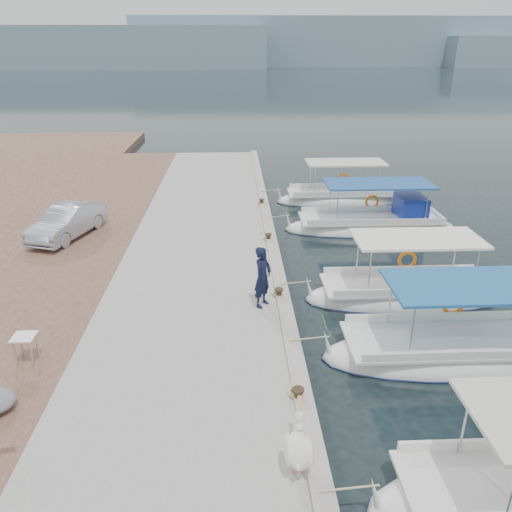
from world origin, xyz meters
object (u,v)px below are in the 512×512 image
(fishing_caique_c, at_px, (405,296))
(pelican, at_px, (299,448))
(fishing_caique_e, at_px, (340,200))
(fishing_caique_d, at_px, (373,226))
(fisherman, at_px, (263,277))
(parked_car, at_px, (67,222))
(fishing_caique_b, at_px, (455,353))

(fishing_caique_c, relative_size, pelican, 4.85)
(fishing_caique_e, bearing_deg, fishing_caique_d, -81.88)
(fishing_caique_e, xyz_separation_m, fisherman, (-4.97, -12.48, 1.34))
(pelican, xyz_separation_m, parked_car, (-8.12, 12.94, 0.09))
(pelican, relative_size, parked_car, 0.35)
(fisherman, bearing_deg, pelican, -143.85)
(fishing_caique_c, relative_size, fishing_caique_e, 0.98)
(fisherman, bearing_deg, fishing_caique_d, -1.37)
(fisherman, bearing_deg, fishing_caique_b, -80.09)
(fishing_caique_c, xyz_separation_m, pelican, (-4.61, -7.68, 0.94))
(fishing_caique_c, relative_size, fisherman, 3.54)
(fishing_caique_e, xyz_separation_m, parked_car, (-12.78, -6.10, 1.03))
(fishing_caique_e, relative_size, fisherman, 3.60)
(fishing_caique_c, height_order, pelican, fishing_caique_c)
(pelican, bearing_deg, parked_car, 122.10)
(parked_car, bearing_deg, pelican, -39.74)
(fishing_caique_b, xyz_separation_m, fisherman, (-5.20, 2.27, 1.34))
(fishing_caique_b, distance_m, fisherman, 5.83)
(fishing_caique_e, height_order, parked_car, fishing_caique_e)
(fishing_caique_e, relative_size, pelican, 4.93)
(fishing_caique_c, height_order, parked_car, fishing_caique_c)
(fishing_caique_c, distance_m, fishing_caique_e, 11.35)
(parked_car, bearing_deg, fisherman, -21.11)
(fishing_caique_d, distance_m, pelican, 15.55)
(fishing_caique_e, distance_m, parked_car, 14.20)
(fishing_caique_b, distance_m, fishing_caique_c, 3.42)
(fishing_caique_c, relative_size, parked_car, 1.72)
(fishing_caique_e, bearing_deg, fishing_caique_c, -90.29)
(fishing_caique_b, bearing_deg, parked_car, 146.36)
(fishing_caique_c, distance_m, fishing_caique_d, 6.94)
(fishing_caique_c, bearing_deg, fishing_caique_d, 84.28)
(fishing_caique_b, bearing_deg, fishing_caique_e, 90.92)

